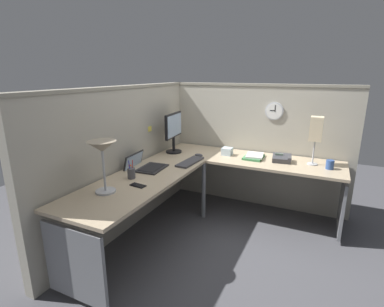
# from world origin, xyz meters

# --- Properties ---
(ground_plane) EXTENTS (6.80, 6.80, 0.00)m
(ground_plane) POSITION_xyz_m (0.00, 0.00, 0.00)
(ground_plane) COLOR #47474C
(cubicle_wall_back) EXTENTS (2.57, 0.12, 1.58)m
(cubicle_wall_back) POSITION_xyz_m (-0.36, 0.87, 0.79)
(cubicle_wall_back) COLOR #A8A393
(cubicle_wall_back) RESTS_ON ground
(cubicle_wall_right) EXTENTS (0.12, 2.37, 1.58)m
(cubicle_wall_right) POSITION_xyz_m (0.87, -0.27, 0.79)
(cubicle_wall_right) COLOR #A8A393
(cubicle_wall_right) RESTS_ON ground
(desk) EXTENTS (2.35, 2.15, 0.73)m
(desk) POSITION_xyz_m (-0.15, -0.05, 0.63)
(desk) COLOR tan
(desk) RESTS_ON ground
(monitor) EXTENTS (0.46, 0.20, 0.50)m
(monitor) POSITION_xyz_m (0.31, 0.64, 1.02)
(monitor) COLOR black
(monitor) RESTS_ON desk
(laptop) EXTENTS (0.37, 0.40, 0.22)m
(laptop) POSITION_xyz_m (-0.38, 0.63, 0.75)
(laptop) COLOR #232326
(laptop) RESTS_ON desk
(keyboard) EXTENTS (0.44, 0.16, 0.02)m
(keyboard) POSITION_xyz_m (-0.01, 0.26, 0.74)
(keyboard) COLOR #38383D
(keyboard) RESTS_ON desk
(computer_mouse) EXTENTS (0.06, 0.10, 0.03)m
(computer_mouse) POSITION_xyz_m (0.27, 0.28, 0.75)
(computer_mouse) COLOR #38383D
(computer_mouse) RESTS_ON desk
(desk_lamp_dome) EXTENTS (0.24, 0.24, 0.44)m
(desk_lamp_dome) POSITION_xyz_m (-1.06, 0.55, 1.09)
(desk_lamp_dome) COLOR #B7BABF
(desk_lamp_dome) RESTS_ON desk
(pen_cup) EXTENTS (0.08, 0.08, 0.18)m
(pen_cup) POSITION_xyz_m (-0.69, 0.55, 0.78)
(pen_cup) COLOR #4C4C51
(pen_cup) RESTS_ON desk
(cell_phone) EXTENTS (0.08, 0.15, 0.01)m
(cell_phone) POSITION_xyz_m (-0.83, 0.38, 0.73)
(cell_phone) COLOR black
(cell_phone) RESTS_ON desk
(office_phone) EXTENTS (0.21, 0.23, 0.11)m
(office_phone) POSITION_xyz_m (0.48, -0.67, 0.77)
(office_phone) COLOR #38383D
(office_phone) RESTS_ON desk
(book_stack) EXTENTS (0.30, 0.23, 0.04)m
(book_stack) POSITION_xyz_m (0.49, -0.35, 0.75)
(book_stack) COLOR #3F7F4C
(book_stack) RESTS_ON desk
(desk_lamp_paper) EXTENTS (0.13, 0.13, 0.53)m
(desk_lamp_paper) POSITION_xyz_m (0.52, -0.99, 1.11)
(desk_lamp_paper) COLOR #B7BABF
(desk_lamp_paper) RESTS_ON desk
(coffee_mug) EXTENTS (0.08, 0.08, 0.10)m
(coffee_mug) POSITION_xyz_m (0.43, -1.16, 0.78)
(coffee_mug) COLOR #2D4C8C
(coffee_mug) RESTS_ON desk
(tissue_box) EXTENTS (0.12, 0.12, 0.09)m
(tissue_box) POSITION_xyz_m (0.48, -0.01, 0.78)
(tissue_box) COLOR silver
(tissue_box) RESTS_ON desk
(wall_clock) EXTENTS (0.04, 0.22, 0.22)m
(wall_clock) POSITION_xyz_m (0.82, -0.49, 1.26)
(wall_clock) COLOR #B7BABF
(pinned_note_leftmost) EXTENTS (0.07, 0.00, 0.06)m
(pinned_note_leftmost) POSITION_xyz_m (0.05, 0.82, 1.06)
(pinned_note_leftmost) COLOR #EAD84C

